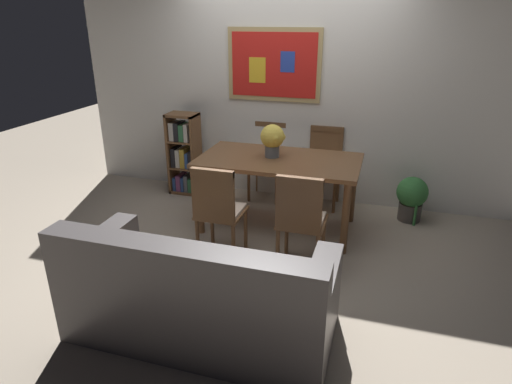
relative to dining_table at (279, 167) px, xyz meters
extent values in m
plane|color=tan|center=(-0.12, -0.36, -0.66)|extent=(12.00, 12.00, 0.00)
cube|color=silver|center=(-0.12, 0.94, 0.64)|extent=(5.20, 0.10, 2.60)
cube|color=tan|center=(-0.30, 0.87, 0.91)|extent=(1.08, 0.02, 0.80)
cube|color=red|center=(-0.30, 0.86, 0.91)|extent=(0.98, 0.01, 0.70)
cube|color=gold|center=(-0.49, 0.85, 0.84)|extent=(0.19, 0.00, 0.28)
cube|color=#263FA5|center=(-0.14, 0.85, 0.95)|extent=(0.16, 0.00, 0.22)
cube|color=brown|center=(0.00, 0.00, 0.08)|extent=(1.61, 0.89, 0.04)
cylinder|color=brown|center=(-0.72, -0.36, -0.30)|extent=(0.07, 0.07, 0.72)
cylinder|color=brown|center=(0.72, -0.36, -0.30)|extent=(0.07, 0.07, 0.72)
cylinder|color=brown|center=(-0.72, 0.36, -0.30)|extent=(0.07, 0.07, 0.72)
cylinder|color=brown|center=(0.72, 0.36, -0.30)|extent=(0.07, 0.07, 0.72)
cube|color=brown|center=(-0.35, -0.73, -0.23)|extent=(0.40, 0.40, 0.03)
cube|color=beige|center=(-0.35, -0.73, -0.20)|extent=(0.36, 0.36, 0.03)
cylinder|color=brown|center=(-0.52, -0.90, -0.45)|extent=(0.04, 0.04, 0.42)
cylinder|color=brown|center=(-0.18, -0.90, -0.45)|extent=(0.04, 0.04, 0.42)
cylinder|color=brown|center=(-0.52, -0.56, -0.45)|extent=(0.04, 0.04, 0.42)
cylinder|color=brown|center=(-0.18, -0.56, -0.45)|extent=(0.04, 0.04, 0.42)
cube|color=brown|center=(-0.35, -0.91, 0.02)|extent=(0.38, 0.04, 0.46)
cube|color=brown|center=(-0.35, -0.91, 0.22)|extent=(0.38, 0.05, 0.06)
cube|color=brown|center=(0.39, -0.70, -0.23)|extent=(0.40, 0.40, 0.03)
cube|color=beige|center=(0.39, -0.70, -0.20)|extent=(0.36, 0.36, 0.03)
cylinder|color=brown|center=(0.22, -0.87, -0.45)|extent=(0.04, 0.04, 0.42)
cylinder|color=brown|center=(0.56, -0.87, -0.45)|extent=(0.04, 0.04, 0.42)
cylinder|color=brown|center=(0.22, -0.53, -0.45)|extent=(0.04, 0.04, 0.42)
cylinder|color=brown|center=(0.56, -0.53, -0.45)|extent=(0.04, 0.04, 0.42)
cube|color=brown|center=(0.39, -0.88, 0.02)|extent=(0.38, 0.04, 0.46)
cube|color=brown|center=(0.39, -0.88, 0.22)|extent=(0.38, 0.05, 0.06)
cube|color=brown|center=(-0.33, 0.73, -0.23)|extent=(0.40, 0.40, 0.03)
cube|color=beige|center=(-0.33, 0.73, -0.20)|extent=(0.36, 0.36, 0.03)
cylinder|color=brown|center=(-0.16, 0.90, -0.45)|extent=(0.04, 0.04, 0.42)
cylinder|color=brown|center=(-0.50, 0.90, -0.45)|extent=(0.04, 0.04, 0.42)
cylinder|color=brown|center=(-0.16, 0.56, -0.45)|extent=(0.04, 0.04, 0.42)
cylinder|color=brown|center=(-0.50, 0.56, -0.45)|extent=(0.04, 0.04, 0.42)
cube|color=brown|center=(-0.33, 0.91, 0.02)|extent=(0.38, 0.04, 0.46)
cube|color=brown|center=(-0.33, 0.91, 0.22)|extent=(0.38, 0.05, 0.06)
cube|color=brown|center=(0.35, 0.69, -0.23)|extent=(0.40, 0.40, 0.03)
cube|color=beige|center=(0.35, 0.69, -0.20)|extent=(0.36, 0.36, 0.03)
cylinder|color=brown|center=(0.52, 0.86, -0.45)|extent=(0.04, 0.04, 0.42)
cylinder|color=brown|center=(0.18, 0.86, -0.45)|extent=(0.04, 0.04, 0.42)
cylinder|color=brown|center=(0.52, 0.52, -0.45)|extent=(0.04, 0.04, 0.42)
cylinder|color=brown|center=(0.18, 0.52, -0.45)|extent=(0.04, 0.04, 0.42)
cube|color=brown|center=(0.35, 0.87, 0.02)|extent=(0.38, 0.04, 0.46)
cube|color=brown|center=(0.35, 0.87, 0.22)|extent=(0.38, 0.05, 0.06)
cube|color=#514C4C|center=(-0.10, -1.73, -0.46)|extent=(1.80, 0.84, 0.40)
cube|color=#514C4C|center=(-0.10, -2.05, -0.04)|extent=(1.80, 0.20, 0.44)
cube|color=#514C4C|center=(-0.91, -1.73, -0.15)|extent=(0.18, 0.80, 0.22)
cube|color=#514C4C|center=(0.71, -1.73, -0.15)|extent=(0.18, 0.80, 0.22)
cube|color=#B78C33|center=(-0.55, -1.91, -0.10)|extent=(0.32, 0.16, 0.33)
cube|color=#334C72|center=(-0.10, -1.91, -0.10)|extent=(0.32, 0.16, 0.33)
cube|color=brown|center=(-1.53, 0.63, -0.16)|extent=(0.03, 0.28, 1.00)
cube|color=brown|center=(-1.20, 0.63, -0.16)|extent=(0.03, 0.28, 1.00)
cube|color=brown|center=(-1.36, 0.63, -0.65)|extent=(0.36, 0.28, 0.03)
cube|color=brown|center=(-1.36, 0.63, 0.32)|extent=(0.36, 0.28, 0.03)
cube|color=brown|center=(-1.36, 0.63, -0.33)|extent=(0.30, 0.28, 0.02)
cube|color=brown|center=(-1.36, 0.63, 0.00)|extent=(0.30, 0.28, 0.02)
cube|color=#2D4C8C|center=(-1.48, 0.63, -0.55)|extent=(0.04, 0.22, 0.17)
cube|color=#7F3F72|center=(-1.42, 0.63, -0.53)|extent=(0.06, 0.22, 0.20)
cube|color=#2D4C8C|center=(-1.37, 0.63, -0.54)|extent=(0.04, 0.22, 0.18)
cube|color=#595960|center=(-1.32, 0.63, -0.53)|extent=(0.05, 0.22, 0.21)
cube|color=#337247|center=(-1.27, 0.63, -0.55)|extent=(0.05, 0.22, 0.17)
cube|color=black|center=(-1.47, 0.63, -0.20)|extent=(0.05, 0.22, 0.23)
cube|color=beige|center=(-1.41, 0.63, -0.21)|extent=(0.05, 0.22, 0.22)
cube|color=gold|center=(-1.35, 0.63, -0.20)|extent=(0.06, 0.22, 0.24)
cube|color=#2D4C8C|center=(-1.29, 0.63, -0.23)|extent=(0.04, 0.22, 0.19)
cube|color=black|center=(-1.24, 0.63, -0.21)|extent=(0.05, 0.22, 0.22)
cube|color=beige|center=(-1.47, 0.63, 0.12)|extent=(0.06, 0.22, 0.22)
cube|color=black|center=(-1.40, 0.63, 0.12)|extent=(0.06, 0.22, 0.22)
cube|color=#337247|center=(-1.34, 0.63, 0.12)|extent=(0.06, 0.22, 0.20)
cube|color=beige|center=(-1.28, 0.63, 0.12)|extent=(0.05, 0.22, 0.21)
cylinder|color=#4C4742|center=(1.34, 0.58, -0.57)|extent=(0.24, 0.24, 0.20)
cylinder|color=#332319|center=(1.34, 0.58, -0.48)|extent=(0.22, 0.22, 0.02)
sphere|color=#387F3D|center=(1.34, 0.58, -0.34)|extent=(0.33, 0.33, 0.33)
cylinder|color=#387F3D|center=(1.39, 0.45, -0.57)|extent=(0.03, 0.03, 0.28)
cylinder|color=#387F3D|center=(1.45, 0.66, -0.53)|extent=(0.03, 0.03, 0.21)
cylinder|color=slate|center=(-0.08, 0.04, 0.16)|extent=(0.14, 0.14, 0.13)
sphere|color=#EACC4C|center=(-0.08, 0.04, 0.31)|extent=(0.24, 0.24, 0.24)
sphere|color=#EACC4C|center=(-0.13, 0.12, 0.30)|extent=(0.05, 0.05, 0.05)
sphere|color=#EACC4C|center=(-0.03, -0.05, 0.31)|extent=(0.07, 0.07, 0.07)
sphere|color=#EACC4C|center=(0.01, 0.06, 0.30)|extent=(0.07, 0.07, 0.07)
camera|label=1|loc=(0.99, -4.04, 1.42)|focal=30.47mm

